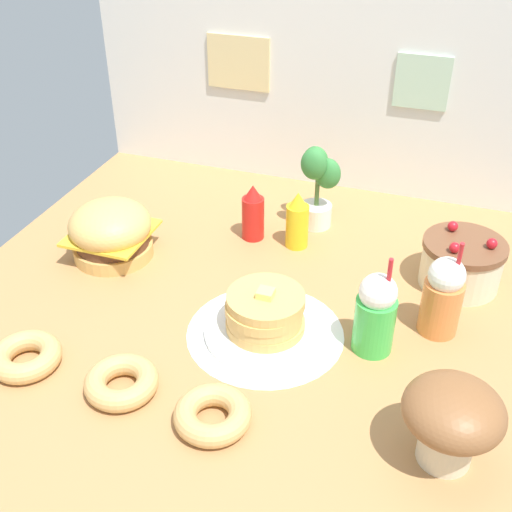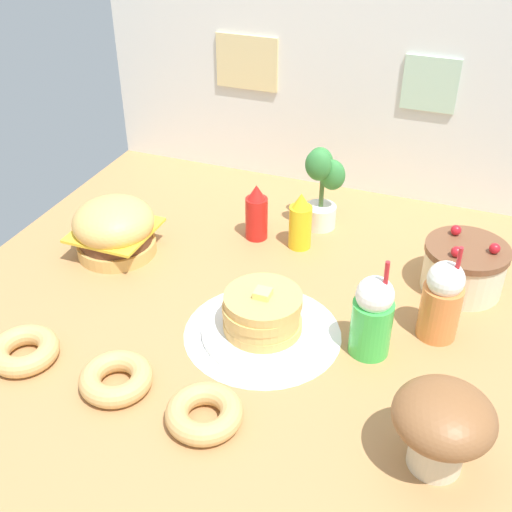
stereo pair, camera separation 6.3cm
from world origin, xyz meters
The scene contains 15 objects.
ground_plane centered at (0.00, 0.00, -1.00)cm, with size 191.05×190.48×2.00cm, color #B27F4C.
back_wall centered at (-0.15, 94.69, 42.05)cm, with size 191.05×4.20×83.88cm.
doily_mat centered at (7.53, -5.23, 0.20)cm, with size 46.06×46.06×0.40cm, color white.
burger centered at (-55.06, 17.44, 9.51)cm, with size 27.76×27.76×20.02cm.
pancake_stack centered at (7.38, -5.11, 6.18)cm, with size 35.59×35.59×15.39cm.
layer_cake centered at (58.74, 38.75, 8.03)cm, with size 26.13×26.13×19.05cm.
ketchup_bottle centered at (-13.39, 44.16, 9.69)cm, with size 7.96×7.96×20.93cm.
mustard_bottle centered at (2.94, 43.95, 9.69)cm, with size 7.96×7.96×20.93cm.
cream_soda_cup centered at (37.93, -1.07, 12.29)cm, with size 11.51×11.51×31.42cm.
orange_float_cup centered at (54.65, 12.93, 12.29)cm, with size 11.51×11.51×31.40cm.
donut_pink_glaze centered at (-50.37, -38.85, 3.11)cm, with size 19.47×19.47×5.86cm.
donut_chocolate centered at (-20.81, -39.06, 3.11)cm, with size 19.47×19.47×5.86cm.
donut_vanilla centered at (5.89, -41.71, 3.11)cm, with size 19.47×19.47×5.86cm.
potted_plant centered at (5.83, 59.68, 17.06)cm, with size 14.97×12.93×31.93cm.
mushroom_stool centered at (60.85, -34.01, 13.59)cm, with size 23.03×23.03×21.98cm.
Camera 1 is at (51.72, -142.32, 123.07)cm, focal length 45.15 mm.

